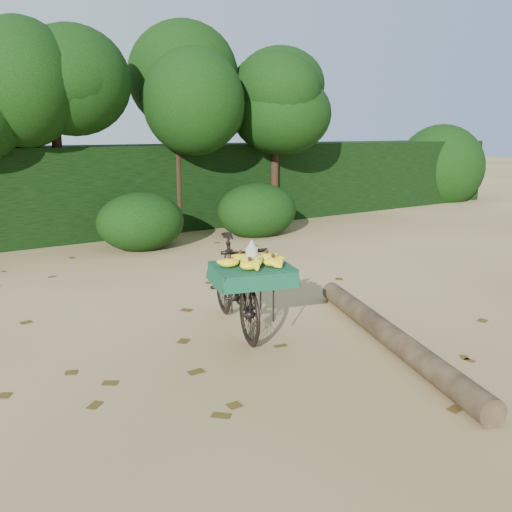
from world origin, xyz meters
TOP-DOWN VIEW (x-y plane):
  - ground at (0.00, 0.00)m, footprint 80.00×80.00m
  - vendor_bicycle at (0.80, -0.11)m, footprint 1.05×1.84m
  - fallen_log at (1.82, -1.37)m, footprint 1.28×3.05m
  - hedge_backdrop at (0.00, 6.30)m, footprint 26.00×1.80m
  - bush_clumps at (0.50, 4.30)m, footprint 8.80×1.70m
  - leaf_litter at (0.00, 0.65)m, footprint 7.00×7.30m

SIDE VIEW (x-z plane):
  - ground at x=0.00m, z-range 0.00..0.00m
  - leaf_litter at x=0.00m, z-range 0.00..0.01m
  - fallen_log at x=1.82m, z-range 0.00..0.23m
  - bush_clumps at x=0.50m, z-range 0.00..0.90m
  - vendor_bicycle at x=0.80m, z-range 0.01..1.03m
  - hedge_backdrop at x=0.00m, z-range 0.00..1.80m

